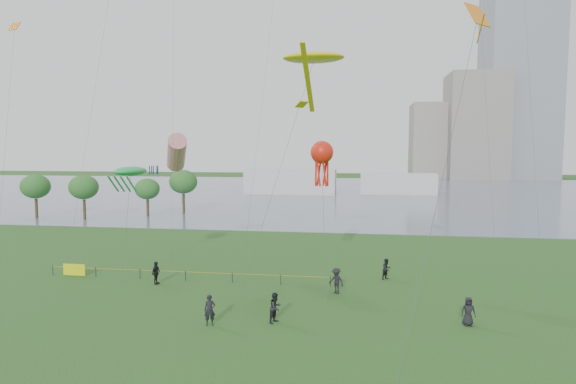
# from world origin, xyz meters

# --- Properties ---
(ground_plane) EXTENTS (400.00, 400.00, 0.00)m
(ground_plane) POSITION_xyz_m (0.00, 0.00, 0.00)
(ground_plane) COLOR #193E13
(lake) EXTENTS (400.00, 120.00, 0.08)m
(lake) POSITION_xyz_m (0.00, 100.00, 0.02)
(lake) COLOR slate
(lake) RESTS_ON ground_plane
(tower) EXTENTS (24.00, 24.00, 120.00)m
(tower) POSITION_xyz_m (62.00, 168.00, 60.00)
(tower) COLOR slate
(tower) RESTS_ON ground_plane
(building_mid) EXTENTS (20.00, 20.00, 38.00)m
(building_mid) POSITION_xyz_m (46.00, 162.00, 19.00)
(building_mid) COLOR gray
(building_mid) RESTS_ON ground_plane
(building_low) EXTENTS (16.00, 18.00, 28.00)m
(building_low) POSITION_xyz_m (32.00, 168.00, 14.00)
(building_low) COLOR gray
(building_low) RESTS_ON ground_plane
(pavilion_left) EXTENTS (22.00, 8.00, 6.00)m
(pavilion_left) POSITION_xyz_m (-12.00, 95.00, 3.00)
(pavilion_left) COLOR silver
(pavilion_left) RESTS_ON ground_plane
(pavilion_right) EXTENTS (18.00, 7.00, 5.00)m
(pavilion_right) POSITION_xyz_m (14.00, 98.00, 2.50)
(pavilion_right) COLOR silver
(pavilion_right) RESTS_ON ground_plane
(trees) EXTENTS (25.29, 13.85, 7.41)m
(trees) POSITION_xyz_m (-34.04, 50.21, 5.04)
(trees) COLOR #392B1A
(trees) RESTS_ON ground_plane
(fence) EXTENTS (24.07, 0.07, 1.05)m
(fence) POSITION_xyz_m (-15.55, 15.56, 0.55)
(fence) COLOR black
(fence) RESTS_ON ground_plane
(spectator_a) EXTENTS (1.07, 1.16, 1.91)m
(spectator_a) POSITION_xyz_m (-0.37, 7.14, 0.96)
(spectator_a) COLOR black
(spectator_a) RESTS_ON ground_plane
(spectator_b) EXTENTS (1.46, 1.28, 1.96)m
(spectator_b) POSITION_xyz_m (3.11, 13.83, 0.98)
(spectator_b) COLOR black
(spectator_b) RESTS_ON ground_plane
(spectator_c) EXTENTS (0.58, 1.14, 1.87)m
(spectator_c) POSITION_xyz_m (-11.40, 14.21, 0.93)
(spectator_c) COLOR black
(spectator_c) RESTS_ON ground_plane
(spectator_d) EXTENTS (0.90, 0.62, 1.78)m
(spectator_d) POSITION_xyz_m (11.50, 8.39, 0.89)
(spectator_d) COLOR black
(spectator_d) RESTS_ON ground_plane
(spectator_f) EXTENTS (0.80, 0.64, 1.91)m
(spectator_f) POSITION_xyz_m (-4.30, 6.08, 0.95)
(spectator_f) COLOR black
(spectator_f) RESTS_ON ground_plane
(spectator_g) EXTENTS (1.08, 1.07, 1.75)m
(spectator_g) POSITION_xyz_m (7.09, 18.46, 0.88)
(spectator_g) COLOR black
(spectator_g) RESTS_ON ground_plane
(kite_stingray) EXTENTS (7.19, 10.06, 18.74)m
(kite_stingray) POSITION_xyz_m (0.88, 18.09, 18.27)
(kite_stingray) COLOR #3F3F42
(kite_windsock) EXTENTS (5.36, 7.24, 12.41)m
(kite_windsock) POSITION_xyz_m (-12.61, 22.19, 10.51)
(kite_windsock) COLOR #3F3F42
(kite_creature) EXTENTS (2.34, 5.72, 9.37)m
(kite_creature) POSITION_xyz_m (-15.10, 17.69, 8.92)
(kite_creature) COLOR #3F3F42
(kite_octopus) EXTENTS (2.03, 9.45, 11.59)m
(kite_octopus) POSITION_xyz_m (1.54, 19.26, 10.50)
(kite_octopus) COLOR #3F3F42
(kite_delta) EXTENTS (6.25, 12.27, 19.39)m
(kite_delta) POSITION_xyz_m (11.21, 7.82, 17.78)
(kite_delta) COLOR #3F3F42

